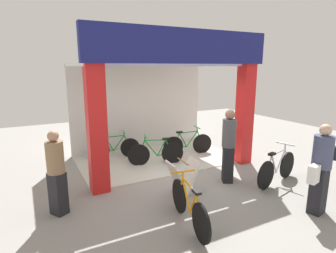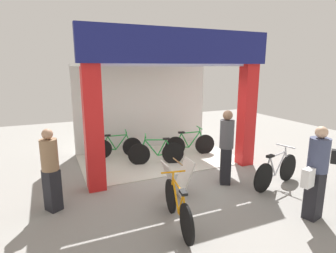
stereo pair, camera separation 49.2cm
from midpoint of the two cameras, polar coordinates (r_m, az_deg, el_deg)
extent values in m
plane|color=gray|center=(7.33, 0.60, -9.87)|extent=(17.19, 17.19, 0.00)
cube|color=beige|center=(8.50, -3.85, -6.66)|extent=(4.59, 2.78, 0.02)
cube|color=silver|center=(9.43, -7.39, 3.95)|extent=(4.59, 0.12, 2.83)
cube|color=red|center=(6.23, -16.66, -0.75)|extent=(0.39, 0.36, 2.83)
cube|color=red|center=(8.11, 13.83, 2.35)|extent=(0.39, 0.36, 2.83)
cube|color=navy|center=(6.67, 1.30, 16.25)|extent=(4.79, 0.20, 0.80)
cube|color=silver|center=(8.04, -4.14, 12.50)|extent=(4.59, 2.78, 0.06)
cylinder|color=black|center=(8.01, -0.86, -5.53)|extent=(0.61, 0.22, 0.63)
cylinder|color=black|center=(7.91, -7.84, -5.88)|extent=(0.61, 0.22, 0.63)
cylinder|color=#198C33|center=(7.98, -2.48, -5.78)|extent=(0.41, 0.16, 0.08)
cylinder|color=#198C33|center=(7.91, -3.13, -4.41)|extent=(0.27, 0.11, 0.47)
cylinder|color=#198C33|center=(7.87, -5.30, -4.46)|extent=(0.38, 0.14, 0.49)
cylinder|color=#198C33|center=(7.82, -4.45, -2.82)|extent=(0.59, 0.21, 0.05)
cylinder|color=#198C33|center=(7.93, -1.62, -4.17)|extent=(0.21, 0.09, 0.42)
cylinder|color=#198C33|center=(7.85, -7.18, -4.38)|extent=(0.19, 0.09, 0.44)
cylinder|color=#198C33|center=(7.78, -6.59, -2.41)|extent=(0.06, 0.05, 0.13)
cylinder|color=#198C33|center=(7.77, -6.53, -1.96)|extent=(0.16, 0.43, 0.03)
cube|color=black|center=(7.86, -2.27, -2.57)|extent=(0.21, 0.15, 0.05)
cylinder|color=black|center=(8.62, -0.53, -4.19)|extent=(0.64, 0.14, 0.64)
cylinder|color=black|center=(8.97, 5.50, -3.58)|extent=(0.64, 0.14, 0.64)
cylinder|color=#198C33|center=(8.70, 0.93, -4.20)|extent=(0.43, 0.10, 0.08)
cylinder|color=#198C33|center=(8.67, 1.49, -2.82)|extent=(0.28, 0.08, 0.48)
cylinder|color=#198C33|center=(8.78, 3.37, -2.60)|extent=(0.39, 0.09, 0.50)
cylinder|color=#198C33|center=(8.67, 2.63, -1.18)|extent=(0.61, 0.13, 0.05)
cylinder|color=#198C33|center=(8.59, 0.15, -2.79)|extent=(0.21, 0.07, 0.43)
cylinder|color=#198C33|center=(8.87, 4.94, -2.30)|extent=(0.19, 0.06, 0.45)
cylinder|color=#198C33|center=(8.77, 4.44, -0.57)|extent=(0.06, 0.04, 0.13)
cylinder|color=#198C33|center=(8.75, 4.39, -0.17)|extent=(0.10, 0.45, 0.03)
cube|color=black|center=(8.56, 0.72, -1.20)|extent=(0.21, 0.12, 0.05)
cylinder|color=black|center=(8.63, -15.53, -4.78)|extent=(0.60, 0.14, 0.60)
cylinder|color=black|center=(8.70, -9.43, -4.34)|extent=(0.60, 0.14, 0.60)
cylinder|color=#198C33|center=(8.64, -14.08, -4.82)|extent=(0.40, 0.10, 0.08)
cylinder|color=#198C33|center=(8.59, -13.59, -3.55)|extent=(0.26, 0.08, 0.45)
cylinder|color=#198C33|center=(8.62, -11.69, -3.36)|extent=(0.37, 0.09, 0.47)
cylinder|color=#198C33|center=(8.55, -12.53, -2.02)|extent=(0.57, 0.13, 0.05)
cylinder|color=#198C33|center=(8.58, -14.92, -3.49)|extent=(0.20, 0.06, 0.40)
cylinder|color=#198C33|center=(8.64, -10.08, -3.10)|extent=(0.18, 0.06, 0.41)
cylinder|color=#198C33|center=(8.56, -10.70, -1.45)|extent=(0.06, 0.04, 0.12)
cylinder|color=#198C33|center=(8.55, -10.78, -1.07)|extent=(0.10, 0.42, 0.03)
cube|color=black|center=(8.52, -14.45, -2.02)|extent=(0.19, 0.12, 0.05)
cylinder|color=black|center=(6.68, 17.53, -9.62)|extent=(0.66, 0.21, 0.67)
cylinder|color=black|center=(7.55, 21.63, -7.39)|extent=(0.66, 0.21, 0.67)
cylinder|color=silver|center=(6.89, 18.58, -9.24)|extent=(0.45, 0.15, 0.09)
cylinder|color=silver|center=(6.90, 19.09, -7.34)|extent=(0.29, 0.11, 0.50)
cylinder|color=silver|center=(7.16, 20.37, -6.63)|extent=(0.41, 0.14, 0.52)
cylinder|color=silver|center=(6.98, 20.01, -5.00)|extent=(0.63, 0.19, 0.05)
cylinder|color=silver|center=(6.70, 18.16, -7.61)|extent=(0.22, 0.09, 0.45)
cylinder|color=silver|center=(7.39, 21.40, -5.93)|extent=(0.20, 0.08, 0.47)
cylinder|color=silver|center=(7.23, 21.24, -3.89)|extent=(0.06, 0.05, 0.14)
cylinder|color=silver|center=(7.20, 21.24, -3.40)|extent=(0.15, 0.46, 0.03)
cube|color=black|center=(6.70, 18.71, -5.41)|extent=(0.22, 0.15, 0.05)
cylinder|color=black|center=(4.65, 3.66, -19.34)|extent=(0.15, 0.65, 0.65)
cylinder|color=black|center=(5.48, -0.37, -14.14)|extent=(0.15, 0.65, 0.65)
cylinder|color=orange|center=(4.85, 2.56, -18.22)|extent=(0.11, 0.44, 0.08)
cylinder|color=orange|center=(4.82, 2.19, -15.54)|extent=(0.08, 0.29, 0.49)
cylinder|color=orange|center=(5.08, 0.93, -13.91)|extent=(0.10, 0.40, 0.51)
cylinder|color=orange|center=(4.87, 1.44, -12.04)|extent=(0.14, 0.62, 0.05)
cylinder|color=orange|center=(4.64, 3.17, -16.45)|extent=(0.07, 0.22, 0.44)
cylinder|color=orange|center=(5.30, -0.03, -12.47)|extent=(0.07, 0.20, 0.45)
cylinder|color=orange|center=(5.11, 0.29, -9.97)|extent=(0.04, 0.06, 0.14)
cylinder|color=orange|center=(5.07, 0.33, -9.33)|extent=(0.45, 0.10, 0.03)
cube|color=black|center=(4.60, 2.78, -13.30)|extent=(0.13, 0.21, 0.05)
cube|color=silver|center=(6.10, -0.58, -10.74)|extent=(0.35, 0.51, 0.76)
cube|color=silver|center=(6.23, 2.01, -10.27)|extent=(0.35, 0.51, 0.76)
cylinder|color=olive|center=(6.03, 0.74, -7.21)|extent=(0.05, 0.49, 0.03)
cube|color=black|center=(5.85, -24.02, -12.50)|extent=(0.35, 0.37, 0.83)
cylinder|color=#8C6B4C|center=(5.61, -24.65, -5.81)|extent=(0.44, 0.44, 0.60)
sphere|color=tan|center=(5.50, -25.03, -1.80)|extent=(0.20, 0.20, 0.20)
cube|color=black|center=(5.98, 26.48, -11.74)|extent=(0.36, 0.31, 0.92)
cylinder|color=#3F4766|center=(5.73, 27.20, -4.69)|extent=(0.42, 0.42, 0.62)
sphere|color=#D8AD8C|center=(5.64, 27.61, -0.65)|extent=(0.21, 0.21, 0.21)
cube|color=white|center=(5.57, 25.61, -8.89)|extent=(0.25, 0.19, 0.33)
cube|color=black|center=(6.86, 10.20, -7.70)|extent=(0.36, 0.38, 0.88)
cylinder|color=#4C4C51|center=(6.64, 10.45, -1.39)|extent=(0.45, 0.45, 0.67)
sphere|color=#8C664C|center=(6.55, 10.60, 2.43)|extent=(0.23, 0.23, 0.23)
camera|label=1|loc=(0.25, -91.86, -0.40)|focal=29.57mm
camera|label=2|loc=(0.25, 88.14, 0.40)|focal=29.57mm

